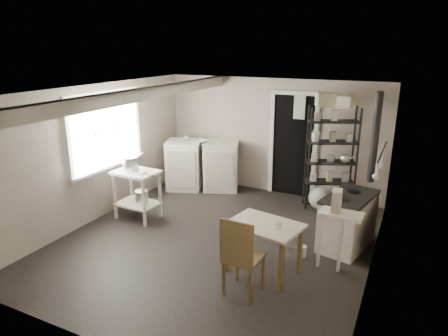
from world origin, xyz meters
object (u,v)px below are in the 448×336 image
at_px(shelf_rack, 331,158).
at_px(chair, 244,256).
at_px(prep_table, 138,196).
at_px(stove, 348,219).
at_px(base_cabinets, 203,167).
at_px(work_table, 264,246).
at_px(flour_sack, 318,197).
at_px(stockpot, 130,165).

relative_size(shelf_rack, chair, 1.84).
relative_size(prep_table, stove, 0.84).
xyz_separation_m(base_cabinets, work_table, (2.30, -2.51, -0.08)).
height_order(base_cabinets, stove, base_cabinets).
distance_m(prep_table, chair, 2.80).
bearing_deg(work_table, base_cabinets, 132.49).
height_order(stove, work_table, stove).
bearing_deg(prep_table, chair, -25.84).
bearing_deg(prep_table, work_table, -14.81).
bearing_deg(flour_sack, prep_table, -147.28).
bearing_deg(prep_table, flour_sack, 32.72).
height_order(stockpot, flour_sack, stockpot).
xyz_separation_m(stockpot, base_cabinets, (0.41, 1.81, -0.48)).
distance_m(work_table, chair, 0.55).
height_order(stockpot, shelf_rack, shelf_rack).
relative_size(stockpot, chair, 0.29).
height_order(prep_table, work_table, prep_table).
bearing_deg(stove, chair, -105.84).
distance_m(stove, flour_sack, 1.43).
distance_m(base_cabinets, flour_sack, 2.47).
bearing_deg(flour_sack, base_cabinets, 178.45).
bearing_deg(base_cabinets, stove, -43.23).
distance_m(shelf_rack, chair, 3.23).
distance_m(prep_table, stockpot, 0.55).
bearing_deg(work_table, stove, 54.75).
bearing_deg(base_cabinets, flour_sack, -22.62).
relative_size(prep_table, stockpot, 2.89).
bearing_deg(prep_table, base_cabinets, 81.15).
bearing_deg(flour_sack, shelf_rack, 56.91).
relative_size(prep_table, work_table, 0.94).
distance_m(stockpot, flour_sack, 3.42).
xyz_separation_m(prep_table, base_cabinets, (0.28, 1.83, 0.06)).
xyz_separation_m(stockpot, work_table, (2.71, -0.71, -0.56)).
relative_size(stove, chair, 1.00).
height_order(shelf_rack, work_table, shelf_rack).
bearing_deg(stove, work_table, -113.23).
bearing_deg(flour_sack, work_table, -93.67).
height_order(base_cabinets, work_table, base_cabinets).
bearing_deg(chair, work_table, 85.55).
distance_m(base_cabinets, stove, 3.42).
distance_m(shelf_rack, stove, 1.62).
bearing_deg(stockpot, flour_sack, 31.26).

